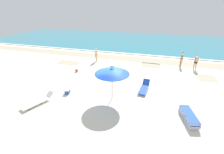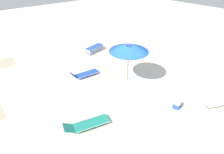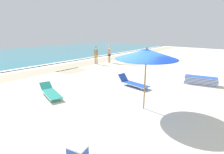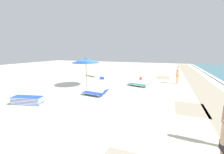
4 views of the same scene
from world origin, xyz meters
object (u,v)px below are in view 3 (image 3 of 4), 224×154
object	(u,v)px
beachgoer_shoreline_child	(96,54)
sun_lounger_beside_umbrella	(133,83)
beachgoer_wading_adult	(109,53)
sun_lounger_under_umbrella	(50,92)
cooler_box	(78,152)
lounger_stack	(201,81)
beach_umbrella	(146,54)

from	to	relation	value
beachgoer_shoreline_child	sun_lounger_beside_umbrella	bearing A→B (deg)	-42.57
sun_lounger_beside_umbrella	beachgoer_shoreline_child	world-z (taller)	beachgoer_shoreline_child
beachgoer_wading_adult	beachgoer_shoreline_child	size ratio (longest dim) A/B	1.00
sun_lounger_beside_umbrella	beachgoer_wading_adult	size ratio (longest dim) A/B	1.19
sun_lounger_under_umbrella	sun_lounger_beside_umbrella	size ratio (longest dim) A/B	1.09
cooler_box	lounger_stack	bearing A→B (deg)	-108.47
beach_umbrella	beachgoer_wading_adult	xyz separation A→B (m)	(7.35, 8.30, -1.35)
sun_lounger_beside_umbrella	beachgoer_shoreline_child	xyz separation A→B (m)	(3.66, 6.73, 0.78)
lounger_stack	cooler_box	world-z (taller)	lounger_stack
cooler_box	beach_umbrella	bearing A→B (deg)	-100.77
lounger_stack	sun_lounger_under_umbrella	bearing A→B (deg)	129.80
beach_umbrella	lounger_stack	xyz separation A→B (m)	(5.27, -0.95, -2.10)
beach_umbrella	cooler_box	size ratio (longest dim) A/B	4.61
beach_umbrella	beachgoer_shoreline_child	distance (m)	10.68
sun_lounger_under_umbrella	cooler_box	size ratio (longest dim) A/B	4.03
sun_lounger_under_umbrella	sun_lounger_beside_umbrella	bearing A→B (deg)	-14.69
lounger_stack	cooler_box	distance (m)	9.06
lounger_stack	sun_lounger_under_umbrella	distance (m)	8.83
beach_umbrella	sun_lounger_under_umbrella	xyz separation A→B (m)	(-1.74, 4.42, -2.14)
sun_lounger_beside_umbrella	beach_umbrella	bearing A→B (deg)	-130.43
sun_lounger_under_umbrella	cooler_box	xyz separation A→B (m)	(-2.01, -4.61, -0.02)
sun_lounger_under_umbrella	cooler_box	distance (m)	5.03
sun_lounger_under_umbrella	beachgoer_shoreline_child	bearing A→B (deg)	45.47
sun_lounger_beside_umbrella	sun_lounger_under_umbrella	bearing A→B (deg)	156.82
cooler_box	beachgoer_wading_adult	bearing A→B (deg)	-66.28
beachgoer_wading_adult	cooler_box	distance (m)	14.00
sun_lounger_under_umbrella	sun_lounger_beside_umbrella	world-z (taller)	sun_lounger_beside_umbrella
sun_lounger_beside_umbrella	beachgoer_shoreline_child	distance (m)	7.70
sun_lounger_under_umbrella	beachgoer_wading_adult	xyz separation A→B (m)	(9.09, 3.88, 0.80)
beach_umbrella	sun_lounger_beside_umbrella	world-z (taller)	beach_umbrella
sun_lounger_beside_umbrella	cooler_box	size ratio (longest dim) A/B	3.69
lounger_stack	beachgoer_shoreline_child	bearing A→B (deg)	73.42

